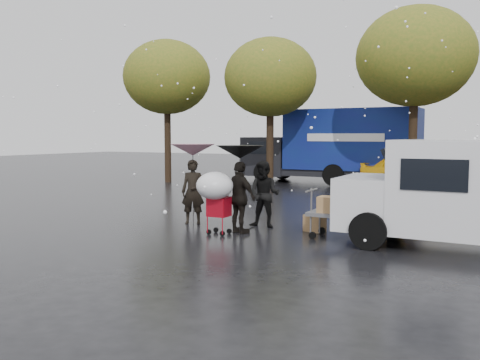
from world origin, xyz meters
The scene contains 14 objects.
ground centered at (0.00, 0.00, 0.00)m, with size 90.00×90.00×0.00m, color black.
person_pink centered at (-1.38, 0.67, 0.83)m, with size 0.61×0.40×1.67m, color black.
person_middle centered at (0.48, 1.05, 0.83)m, with size 0.80×0.63×1.65m, color black.
person_black centered at (0.30, 0.10, 0.84)m, with size 0.99×0.41×1.69m, color black.
umbrella_pink centered at (-1.38, 0.67, 1.92)m, with size 1.15×1.15×2.07m.
umbrella_black centered at (0.30, 0.10, 1.90)m, with size 1.11×1.11×2.06m.
vendor_cart centered at (2.71, 0.58, 0.73)m, with size 1.52×0.80×1.27m.
shopping_cart centered at (-0.07, -0.40, 1.06)m, with size 0.84×0.84×1.46m.
white_van centered at (5.20, 0.77, 1.16)m, with size 4.91×2.18×2.20m.
blue_truck centered at (-1.55, 13.12, 1.76)m, with size 8.30×2.60×3.50m.
box_ground_near centered at (1.77, 1.15, 0.20)m, with size 0.45×0.36×0.40m, color brown.
box_ground_far centered at (3.29, 0.67, 0.17)m, with size 0.44×0.34×0.34m, color brown.
yellow_taxi centered at (2.44, 11.66, 0.78)m, with size 1.85×4.60×1.57m, color #FAB70D.
tree_row centered at (-0.47, 10.00, 5.02)m, with size 21.60×4.40×7.12m.
Camera 1 is at (5.84, -10.26, 2.29)m, focal length 38.00 mm.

